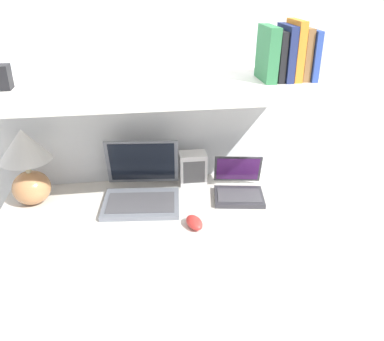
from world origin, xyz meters
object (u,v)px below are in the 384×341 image
laptop_large (142,189)px  book_orange (295,50)px  computer_mouse (194,222)px  book_blue (310,54)px  laptop_small (238,188)px  book_black (278,55)px  router_box (193,168)px  table_lamp (27,162)px  book_navy (286,53)px  book_brown (303,54)px  book_green (267,54)px

laptop_large → book_orange: 0.84m
computer_mouse → book_blue: (0.49, 0.22, 0.59)m
book_orange → laptop_small: bearing=-179.7°
book_orange → book_black: size_ratio=1.19×
router_box → book_black: bearing=-25.0°
table_lamp → book_blue: (1.15, -0.07, 0.41)m
book_orange → book_black: bearing=180.0°
computer_mouse → book_navy: size_ratio=0.53×
book_brown → book_green: book_green is taller
book_black → book_green: 0.04m
table_lamp → book_brown: size_ratio=1.70×
laptop_large → book_green: bearing=-2.2°
laptop_large → book_black: (0.55, -0.02, 0.56)m
book_orange → book_navy: (-0.03, 0.00, -0.01)m
table_lamp → computer_mouse: 0.74m
book_brown → book_green: (-0.14, 0.00, 0.00)m
table_lamp → laptop_small: (0.89, -0.07, -0.16)m
book_blue → computer_mouse: bearing=-155.5°
laptop_large → book_brown: 0.86m
book_brown → laptop_small: bearing=-179.8°
laptop_large → book_blue: book_blue is taller
book_blue → book_navy: (-0.10, 0.00, 0.01)m
table_lamp → computer_mouse: bearing=-23.7°
laptop_small → book_blue: bearing=0.2°
laptop_large → book_green: (0.51, -0.02, 0.56)m
book_blue → book_green: bearing=180.0°
computer_mouse → laptop_small: bearing=43.8°
laptop_small → book_brown: bearing=0.2°
computer_mouse → laptop_large: bearing=128.6°
book_orange → book_black: 0.07m
computer_mouse → book_brown: (0.46, 0.22, 0.59)m
table_lamp → laptop_large: table_lamp is taller
laptop_small → book_black: bearing=0.4°
laptop_large → computer_mouse: (0.19, -0.24, -0.03)m
book_blue → laptop_small: bearing=-179.8°
router_box → book_brown: bearing=-19.3°
book_green → computer_mouse: bearing=-144.8°
computer_mouse → book_black: bearing=32.0°
laptop_large → book_navy: size_ratio=1.70×
laptop_large → laptop_small: bearing=-2.7°
table_lamp → book_navy: book_navy is taller
laptop_small → book_orange: size_ratio=1.17×
laptop_large → book_brown: book_brown is taller
book_navy → router_box: bearing=157.1°
book_blue → book_green: (-0.17, 0.00, 0.01)m
book_blue → book_orange: size_ratio=0.84×
laptop_small → laptop_large: bearing=177.3°
router_box → book_orange: bearing=-21.0°
book_green → table_lamp: bearing=176.2°
laptop_small → book_brown: 0.62m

